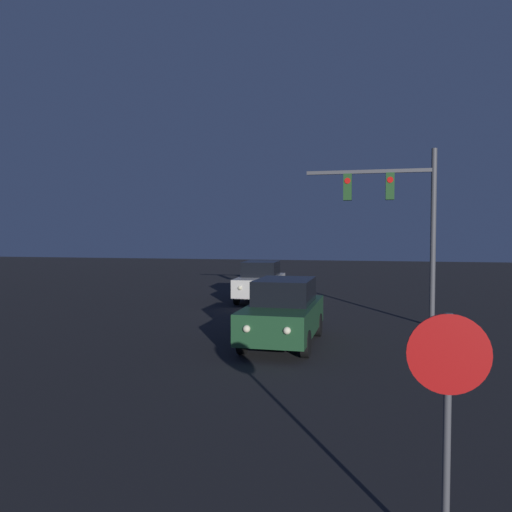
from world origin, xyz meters
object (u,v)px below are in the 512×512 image
Objects in this scene: traffic_signal_mast at (399,209)px; stop_sign at (448,392)px; car_far at (260,281)px; car_near at (284,312)px.

stop_sign is (-0.30, -12.72, -2.26)m from traffic_signal_mast.
stop_sign reaches higher than car_far.
car_far is 8.21m from traffic_signal_mast.
traffic_signal_mast is at bearing -130.40° from car_near.
traffic_signal_mast is (5.83, -4.93, 3.01)m from car_far.
car_near is 0.76× the size of traffic_signal_mast.
car_far is 1.91× the size of stop_sign.
car_near is 1.89× the size of stop_sign.
traffic_signal_mast is at bearing 137.37° from car_far.
car_near is at bearing 108.48° from stop_sign.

